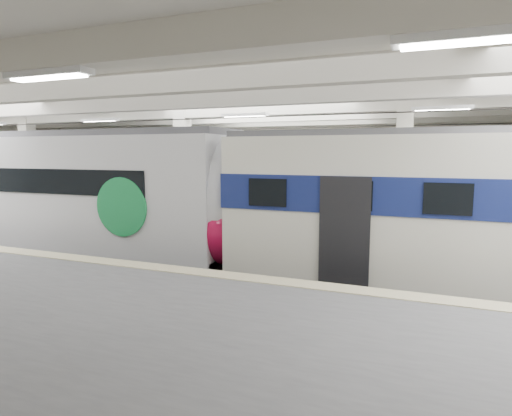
% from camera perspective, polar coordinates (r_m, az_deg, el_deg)
% --- Properties ---
extents(station_hall, '(36.00, 24.00, 5.75)m').
position_cam_1_polar(station_hall, '(11.09, -9.03, 4.88)').
color(station_hall, black).
rests_on(station_hall, ground).
extents(modern_emu, '(13.65, 2.82, 4.41)m').
position_cam_1_polar(modern_emu, '(15.34, -20.78, 1.14)').
color(modern_emu, silver).
rests_on(modern_emu, ground).
extents(older_rer, '(12.87, 2.84, 4.27)m').
position_cam_1_polar(older_rer, '(11.48, 28.69, -0.88)').
color(older_rer, silver).
rests_on(older_rer, ground).
extents(far_train, '(12.74, 2.89, 4.10)m').
position_cam_1_polar(far_train, '(20.26, -12.32, 2.72)').
color(far_train, silver).
rests_on(far_train, ground).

